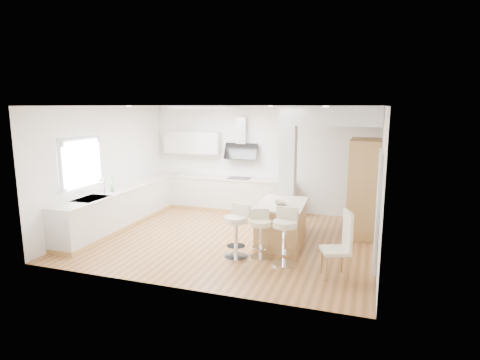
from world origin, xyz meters
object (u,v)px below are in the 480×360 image
at_px(bar_stool_c, 285,233).
at_px(bar_stool_b, 261,231).
at_px(bar_stool_a, 237,228).
at_px(dining_chair, 341,242).
at_px(peninsula, 281,223).

bearing_deg(bar_stool_c, bar_stool_b, 162.20).
distance_m(bar_stool_a, bar_stool_b, 0.45).
bearing_deg(dining_chair, bar_stool_b, 143.03).
bearing_deg(bar_stool_a, peninsula, 78.31).
distance_m(bar_stool_c, dining_chair, 1.03).
bearing_deg(bar_stool_a, dining_chair, 10.91).
relative_size(bar_stool_a, dining_chair, 0.89).
xyz_separation_m(peninsula, bar_stool_c, (0.30, -1.06, 0.14)).
bearing_deg(bar_stool_c, bar_stool_a, -179.52).
xyz_separation_m(bar_stool_a, bar_stool_b, (0.42, 0.16, -0.06)).
bearing_deg(bar_stool_a, bar_stool_c, 17.80).
height_order(peninsula, bar_stool_a, bar_stool_a).
bearing_deg(peninsula, bar_stool_b, -104.85).
bearing_deg(bar_stool_c, peninsula, 107.66).
bearing_deg(bar_stool_b, bar_stool_c, -43.96).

